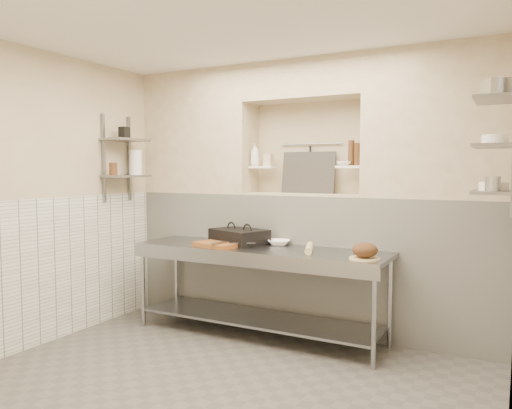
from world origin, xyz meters
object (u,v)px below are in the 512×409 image
Objects in this scene: panini_press at (239,236)px; bowl_alcove at (344,163)px; prep_table at (258,273)px; rolling_pin at (309,248)px; mixing_bowl at (279,243)px; jug_left at (136,163)px; bottle_soap at (255,154)px; cutting_board at (218,244)px; bread_loaf at (365,250)px.

bowl_alcove is (0.99, 0.40, 0.76)m from panini_press.
prep_table is 0.62m from rolling_pin.
mixing_bowl is 0.81× the size of jug_left.
bowl_alcove is at bearing 1.44° from bottle_soap.
cutting_board is 0.95m from rolling_pin.
rolling_pin is (0.84, -0.14, -0.04)m from panini_press.
rolling_pin reaches higher than prep_table.
prep_table is at bearing -59.17° from bottle_soap.
jug_left is (-1.70, -0.22, 0.83)m from mixing_bowl.
jug_left is at bearing -172.68° from mixing_bowl.
mixing_bowl is at bearing 151.66° from rolling_pin.
jug_left reaches higher than prep_table.
mixing_bowl is 0.52× the size of rolling_pin.
bowl_alcove is at bearing 74.43° from rolling_pin.
panini_press is 2.99× the size of bread_loaf.
prep_table is at bearing -0.77° from jug_left.
panini_press is at bearing -87.68° from bottle_soap.
jug_left reaches higher than panini_press.
bread_loaf is (1.42, -0.30, 0.01)m from panini_press.
mixing_bowl is 0.90× the size of bottle_soap.
panini_press is at bearing 170.57° from rolling_pin.
prep_table is 0.47m from panini_press.
rolling_pin reaches higher than mixing_bowl.
panini_press is 0.43m from mixing_bowl.
jug_left is at bearing -158.22° from bottle_soap.
prep_table is at bearing 16.32° from cutting_board.
cutting_board is at bearing 178.78° from bread_loaf.
cutting_board reaches higher than prep_table.
cutting_board is at bearing -172.29° from rolling_pin.
panini_press is 0.29m from cutting_board.
bread_loaf is (1.51, -0.03, 0.06)m from cutting_board.
prep_table is 0.39m from mixing_bowl.
prep_table is at bearing -178.78° from rolling_pin.
panini_press is 2.59× the size of bottle_soap.
rolling_pin is 0.98m from bowl_alcove.
prep_table is at bearing -116.77° from mixing_bowl.
bottle_soap is 0.90× the size of jug_left.
rolling_pin is at bearing 10.73° from panini_press.
bread_loaf is (1.12, -0.15, 0.34)m from prep_table.
panini_press is 0.85m from rolling_pin.
panini_press is 1.50m from jug_left.
mixing_bowl is at bearing 7.32° from jug_left.
mixing_bowl is at bearing -151.42° from bowl_alcove.
mixing_bowl reaches higher than cutting_board.
jug_left reaches higher than cutting_board.
bowl_alcove is 2.33m from jug_left.
bottle_soap reaches higher than bowl_alcove.
jug_left reaches higher than bread_loaf.
bowl_alcove is at bearing 13.14° from jug_left.
bread_loaf is (0.58, -0.16, 0.05)m from rolling_pin.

